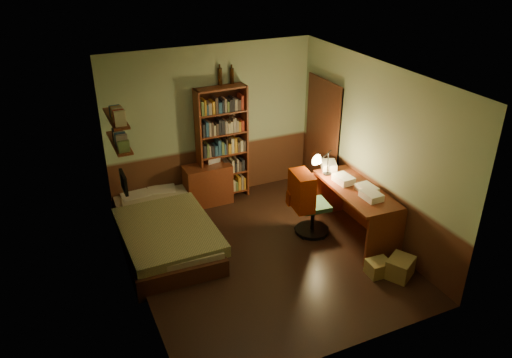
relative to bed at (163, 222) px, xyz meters
name	(u,v)px	position (x,y,z in m)	size (l,w,h in m)	color
floor	(263,255)	(1.19, -0.91, -0.34)	(3.50, 4.00, 0.02)	black
ceiling	(265,75)	(1.19, -0.91, 2.28)	(3.50, 4.00, 0.02)	silver
wall_back	(212,124)	(1.19, 1.10, 0.97)	(3.50, 0.02, 2.60)	#8FA37E
wall_left	(130,200)	(-0.57, -0.91, 0.97)	(0.02, 4.00, 2.60)	#8FA37E
wall_right	(374,151)	(2.95, -0.91, 0.97)	(0.02, 4.00, 2.60)	#8FA37E
wall_front	(351,255)	(1.19, -2.92, 0.97)	(3.50, 0.02, 2.60)	#8FA37E
doorway	(323,140)	(2.91, 0.39, 0.67)	(0.06, 0.90, 2.00)	black
door_trim	(321,140)	(2.88, 0.39, 0.67)	(0.02, 0.98, 2.08)	#3A1B10
bed	(163,222)	(0.00, 0.00, 0.00)	(1.20, 2.25, 0.67)	olive
dresser	(208,184)	(0.99, 0.85, 0.01)	(0.77, 0.39, 0.69)	#5F2714
mini_stereo	(212,158)	(1.13, 0.98, 0.41)	(0.23, 0.18, 0.12)	#B2B2B7
bookshelf	(222,145)	(1.30, 0.94, 0.64)	(0.84, 0.26, 1.96)	#5F2714
bottle_left	(220,77)	(1.34, 1.05, 1.76)	(0.07, 0.07, 0.27)	black
bottle_right	(232,76)	(1.54, 1.05, 1.75)	(0.07, 0.07, 0.25)	black
desk	(354,212)	(2.63, -1.02, 0.07)	(0.63, 1.52, 0.82)	#5F2714
paper_stack	(329,166)	(2.60, -0.30, 0.54)	(0.22, 0.30, 0.12)	silver
desk_lamp	(328,154)	(2.48, -0.45, 0.82)	(0.20, 0.20, 0.67)	black
office_chair	(313,206)	(2.13, -0.68, 0.12)	(0.45, 0.40, 0.91)	#315A3E
red_jacket	(303,166)	(1.90, -0.72, 0.85)	(0.26, 0.47, 0.56)	#A62D00
wall_shelf_lower	(119,143)	(-0.45, 0.19, 1.27)	(0.20, 0.90, 0.03)	#5F2714
wall_shelf_upper	(116,118)	(-0.45, 0.19, 1.62)	(0.20, 0.90, 0.03)	#5F2714
framed_picture	(124,182)	(-0.53, -0.31, 0.92)	(0.04, 0.32, 0.26)	black
cardboard_box_a	(400,268)	(2.64, -2.11, -0.20)	(0.37, 0.29, 0.27)	olive
cardboard_box_b	(378,268)	(2.41, -1.96, -0.23)	(0.30, 0.25, 0.21)	olive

